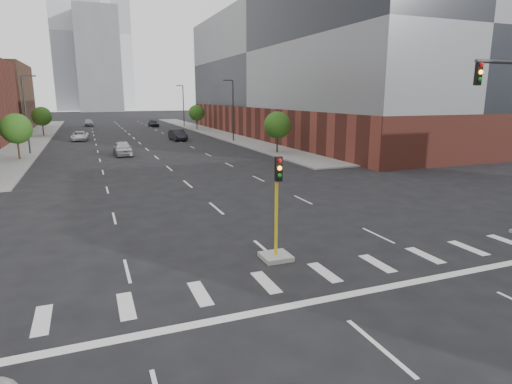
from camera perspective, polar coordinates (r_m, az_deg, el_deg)
sidewalk_left_far at (r=81.26m, az=-27.20°, el=6.58°), size 5.00×92.00×0.15m
sidewalk_right_far at (r=83.82m, az=-6.21°, el=8.04°), size 5.00×92.00×0.15m
building_right_main at (r=76.07m, az=7.57°, el=15.78°), size 24.00×70.00×22.00m
tower_left at (r=228.35m, az=-22.82°, el=18.86°), size 22.00×22.00×70.00m
tower_right at (r=269.19m, az=-18.73°, el=19.15°), size 20.00×20.00×80.00m
tower_mid at (r=207.27m, az=-20.29°, el=16.16°), size 18.00×18.00×44.00m
median_traffic_signal at (r=18.03m, az=2.73°, el=-6.05°), size 1.20×1.20×4.40m
streetlight_right_a at (r=64.92m, az=-3.16°, el=11.13°), size 1.60×0.22×9.07m
streetlight_right_b at (r=98.75m, az=-9.71°, el=11.50°), size 1.60×0.22×9.07m
streetlight_left at (r=56.98m, az=-28.29°, el=9.45°), size 1.60×0.22×9.07m
tree_left_near at (r=52.17m, az=-29.35°, el=7.38°), size 3.20×3.20×4.85m
tree_left_far at (r=81.96m, az=-26.67°, el=9.01°), size 3.20×3.20×4.85m
tree_right_near at (r=51.23m, az=2.87°, el=8.91°), size 3.20×3.20×4.85m
tree_right_far at (r=89.17m, az=-7.93°, el=10.41°), size 3.20×3.20×4.85m
car_near_left at (r=52.18m, az=-17.34°, el=5.59°), size 2.01×4.90×1.66m
car_mid_right at (r=68.16m, az=-10.41°, el=7.52°), size 2.17×5.32×1.72m
car_far_left at (r=72.21m, az=-22.43°, el=6.93°), size 2.69×5.20×1.40m
car_deep_right at (r=99.82m, az=-13.50°, el=8.88°), size 2.19×5.05×1.45m
car_distant at (r=106.13m, az=-21.42°, el=8.61°), size 2.01×4.70×1.58m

